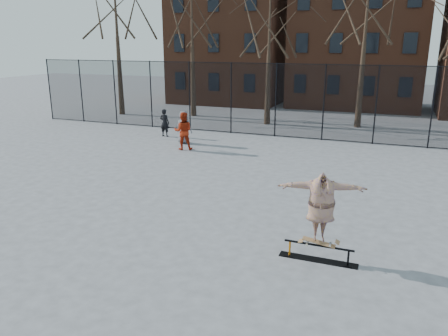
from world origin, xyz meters
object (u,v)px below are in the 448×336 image
at_px(skateboard, 319,243).
at_px(bystander_grey, 184,127).
at_px(skate_rail, 318,254).
at_px(bystander_red, 183,131).
at_px(bystander_black, 165,123).
at_px(skater, 321,208).

height_order(skateboard, bystander_grey, bystander_grey).
distance_m(skate_rail, bystander_grey, 13.41).
xyz_separation_m(skate_rail, bystander_red, (-8.07, 9.00, 0.75)).
xyz_separation_m(bystander_black, bystander_red, (2.35, -2.41, 0.15)).
height_order(skate_rail, bystander_grey, bystander_grey).
distance_m(skate_rail, bystander_black, 15.47).
xyz_separation_m(skater, bystander_red, (-8.07, 9.00, -0.43)).
height_order(bystander_grey, bystander_red, bystander_red).
bearing_deg(bystander_red, bystander_black, -68.63).
xyz_separation_m(bystander_grey, bystander_black, (-1.78, 1.19, -0.08)).
bearing_deg(skate_rail, bystander_red, 131.89).
xyz_separation_m(skateboard, skater, (0.00, 0.00, 0.88)).
bearing_deg(bystander_black, skate_rail, 135.26).
height_order(skate_rail, bystander_red, bystander_red).
distance_m(skater, bystander_red, 12.10).
bearing_deg(skate_rail, skater, -180.00).
bearing_deg(skateboard, skate_rail, 0.00).
bearing_deg(bystander_red, bystander_grey, -87.67).
relative_size(skate_rail, bystander_black, 1.23).
bearing_deg(skater, bystander_grey, 114.98).
height_order(skateboard, skater, skater).
bearing_deg(skateboard, bystander_red, 131.87).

